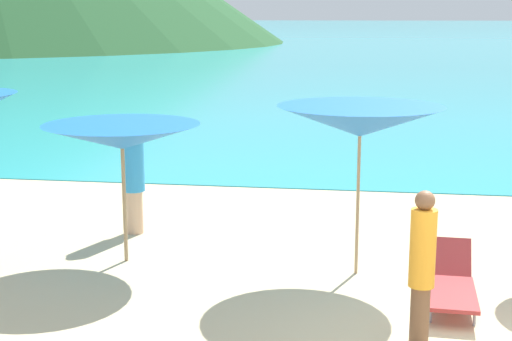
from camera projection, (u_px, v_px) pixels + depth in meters
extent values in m
cube|color=beige|center=(428.00, 176.00, 17.59)|extent=(50.00, 100.00, 0.30)
cube|color=#2DADBC|center=(378.00, 26.00, 228.14)|extent=(650.00, 440.00, 0.02)
cylinder|color=#9E7F59|center=(124.00, 197.00, 10.90)|extent=(0.06, 0.06, 1.94)
cone|color=blue|center=(122.00, 137.00, 10.72)|extent=(2.34, 2.34, 0.36)
sphere|color=#9E7F59|center=(122.00, 128.00, 10.70)|extent=(0.07, 0.07, 0.07)
cylinder|color=#9E7F59|center=(358.00, 195.00, 10.33)|extent=(0.04, 0.04, 2.25)
cone|color=blue|center=(360.00, 121.00, 10.13)|extent=(2.43, 2.43, 0.42)
sphere|color=#9E7F59|center=(360.00, 111.00, 10.10)|extent=(0.07, 0.07, 0.07)
cube|color=#A53333|center=(451.00, 293.00, 9.14)|extent=(0.64, 1.20, 0.05)
cube|color=#A53333|center=(449.00, 257.00, 9.83)|extent=(0.57, 0.41, 0.45)
cylinder|color=gray|center=(431.00, 314.00, 8.85)|extent=(0.04, 0.04, 0.21)
cylinder|color=gray|center=(474.00, 317.00, 8.76)|extent=(0.04, 0.04, 0.21)
cylinder|color=gray|center=(429.00, 289.00, 9.65)|extent=(0.04, 0.04, 0.21)
cylinder|color=gray|center=(469.00, 292.00, 9.55)|extent=(0.04, 0.04, 0.21)
cylinder|color=#DBAA84|center=(134.00, 212.00, 12.44)|extent=(0.28, 0.28, 0.72)
cylinder|color=#3399D8|center=(133.00, 163.00, 12.27)|extent=(0.37, 0.37, 0.94)
sphere|color=#DBAA84|center=(132.00, 128.00, 12.15)|extent=(0.23, 0.23, 0.23)
cylinder|color=brown|center=(420.00, 315.00, 8.25)|extent=(0.21, 0.21, 0.66)
cylinder|color=orange|center=(423.00, 248.00, 8.10)|extent=(0.28, 0.28, 0.86)
sphere|color=brown|center=(425.00, 201.00, 7.99)|extent=(0.22, 0.22, 0.22)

